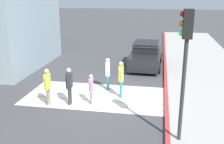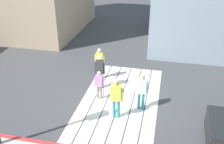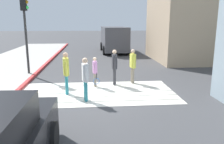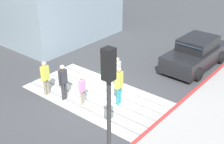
# 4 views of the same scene
# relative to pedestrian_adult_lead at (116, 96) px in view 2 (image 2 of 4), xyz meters

# --- Properties ---
(ground_plane) EXTENTS (120.00, 120.00, 0.00)m
(ground_plane) POSITION_rel_pedestrian_adult_lead_xyz_m (1.19, 0.08, -0.99)
(ground_plane) COLOR #424244
(crosswalk_stripes) EXTENTS (6.40, 3.25, 0.01)m
(crosswalk_stripes) POSITION_rel_pedestrian_adult_lead_xyz_m (1.19, 0.08, -0.98)
(crosswalk_stripes) COLOR silver
(crosswalk_stripes) RESTS_ON ground
(pedestrian_adult_lead) EXTENTS (0.27, 0.49, 1.70)m
(pedestrian_adult_lead) POSITION_rel_pedestrian_adult_lead_xyz_m (0.00, 0.00, 0.00)
(pedestrian_adult_lead) COLOR teal
(pedestrian_adult_lead) RESTS_ON ground
(pedestrian_adult_trailing) EXTENTS (0.22, 0.48, 1.63)m
(pedestrian_adult_trailing) POSITION_rel_pedestrian_adult_lead_xyz_m (2.04, 1.19, -0.04)
(pedestrian_adult_trailing) COLOR #333338
(pedestrian_adult_trailing) RESTS_ON ground
(pedestrian_adult_side) EXTENTS (0.26, 0.47, 1.61)m
(pedestrian_adult_side) POSITION_rel_pedestrian_adult_lead_xyz_m (0.78, -0.86, -0.05)
(pedestrian_adult_side) COLOR teal
(pedestrian_adult_side) RESTS_ON ground
(pedestrian_teen_behind) EXTENTS (0.25, 0.47, 1.61)m
(pedestrian_teen_behind) POSITION_rel_pedestrian_adult_lead_xyz_m (2.92, 1.43, -0.05)
(pedestrian_teen_behind) COLOR gray
(pedestrian_teen_behind) RESTS_ON ground
(pedestrian_child_with_racket) EXTENTS (0.30, 0.41, 1.34)m
(pedestrian_child_with_racket) POSITION_rel_pedestrian_adult_lead_xyz_m (1.15, 0.97, -0.23)
(pedestrian_child_with_racket) COLOR gray
(pedestrian_child_with_racket) RESTS_ON ground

